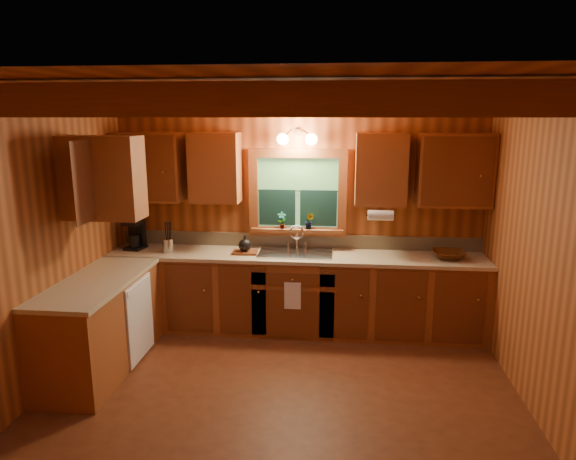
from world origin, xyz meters
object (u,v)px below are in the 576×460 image
(coffee_maker, at_px, (136,235))
(wicker_basket, at_px, (449,255))
(cutting_board, at_px, (245,252))
(sink, at_px, (295,257))

(coffee_maker, relative_size, wicker_basket, 0.95)
(coffee_maker, xyz_separation_m, cutting_board, (1.30, -0.09, -0.15))
(coffee_maker, distance_m, cutting_board, 1.31)
(coffee_maker, bearing_deg, cutting_board, 5.67)
(sink, bearing_deg, wicker_basket, -1.15)
(coffee_maker, height_order, cutting_board, coffee_maker)
(coffee_maker, distance_m, wicker_basket, 3.54)
(cutting_board, xyz_separation_m, wicker_basket, (2.24, 0.02, 0.03))
(coffee_maker, bearing_deg, wicker_basket, 8.41)
(cutting_board, relative_size, wicker_basket, 0.79)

